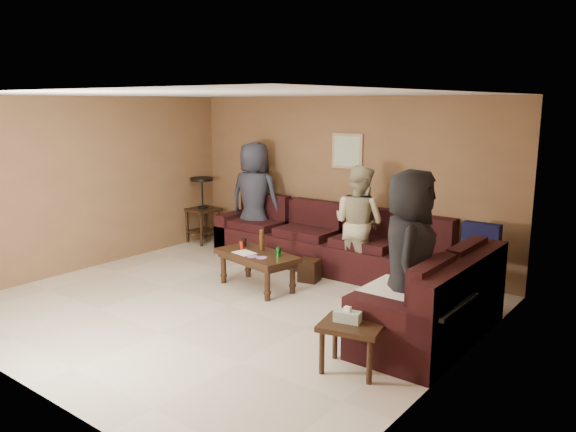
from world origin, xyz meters
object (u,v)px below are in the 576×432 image
(coffee_table, at_px, (257,258))
(person_left, at_px, (255,198))
(person_middle, at_px, (359,223))
(person_right, at_px, (409,258))
(end_table_left, at_px, (203,209))
(side_table_right, at_px, (351,329))
(waste_bin, at_px, (309,270))
(sectional_sofa, at_px, (353,263))

(coffee_table, bearing_deg, person_left, 131.79)
(person_middle, height_order, person_right, person_right)
(end_table_left, distance_m, side_table_right, 5.22)
(coffee_table, distance_m, person_right, 2.41)
(waste_bin, relative_size, person_right, 0.17)
(side_table_right, xyz_separation_m, waste_bin, (-1.82, 1.89, -0.25))
(coffee_table, height_order, waste_bin, coffee_table)
(sectional_sofa, bearing_deg, end_table_left, 171.56)
(coffee_table, xyz_separation_m, side_table_right, (2.20, -1.24, -0.01))
(coffee_table, bearing_deg, person_middle, 53.06)
(person_left, bearing_deg, waste_bin, 146.18)
(person_left, bearing_deg, coffee_table, 121.23)
(end_table_left, xyz_separation_m, person_middle, (3.21, -0.16, 0.20))
(coffee_table, bearing_deg, side_table_right, -29.37)
(end_table_left, height_order, person_left, person_left)
(end_table_left, xyz_separation_m, waste_bin, (2.74, -0.64, -0.44))
(end_table_left, distance_m, waste_bin, 2.85)
(person_right, bearing_deg, coffee_table, 58.77)
(sectional_sofa, relative_size, person_right, 2.61)
(coffee_table, relative_size, end_table_left, 1.08)
(person_right, bearing_deg, person_left, 42.03)
(person_right, bearing_deg, waste_bin, 40.00)
(sectional_sofa, xyz_separation_m, person_left, (-2.17, 0.53, 0.57))
(side_table_right, relative_size, person_middle, 0.40)
(coffee_table, xyz_separation_m, person_right, (2.33, -0.37, 0.49))
(side_table_right, relative_size, person_right, 0.36)
(sectional_sofa, xyz_separation_m, waste_bin, (-0.60, -0.14, -0.17))
(sectional_sofa, distance_m, coffee_table, 1.27)
(coffee_table, relative_size, side_table_right, 1.92)
(coffee_table, height_order, end_table_left, end_table_left)
(person_left, height_order, person_middle, person_left)
(side_table_right, bearing_deg, coffee_table, 150.63)
(side_table_right, xyz_separation_m, person_left, (-3.39, 2.57, 0.50))
(person_middle, bearing_deg, coffee_table, 58.51)
(side_table_right, distance_m, person_middle, 2.76)
(coffee_table, height_order, side_table_right, coffee_table)
(sectional_sofa, bearing_deg, person_middle, 110.24)
(coffee_table, xyz_separation_m, person_middle, (0.85, 1.14, 0.39))
(waste_bin, distance_m, person_middle, 0.93)
(side_table_right, distance_m, person_left, 4.28)
(person_middle, bearing_deg, sectional_sofa, 115.68)
(waste_bin, xyz_separation_m, person_right, (1.95, -1.03, 0.74))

